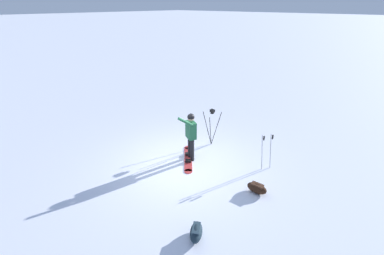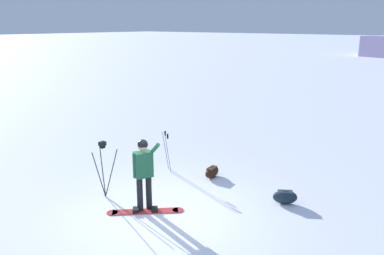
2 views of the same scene
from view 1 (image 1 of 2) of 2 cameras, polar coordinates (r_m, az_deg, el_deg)
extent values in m
plane|color=white|center=(8.84, -2.06, -8.15)|extent=(300.00, 300.00, 0.00)
cylinder|color=black|center=(8.80, 0.04, -5.04)|extent=(0.14, 0.14, 0.84)
cylinder|color=black|center=(8.98, -0.50, -4.37)|extent=(0.14, 0.14, 0.84)
cube|color=#1E5938|center=(8.54, -0.24, -0.55)|extent=(0.41, 0.47, 0.60)
sphere|color=tan|center=(8.35, -0.24, 2.16)|extent=(0.23, 0.23, 0.23)
sphere|color=black|center=(8.34, -0.24, 2.35)|extent=(0.24, 0.24, 0.24)
cylinder|color=#1E5938|center=(8.13, -1.42, 1.22)|extent=(0.53, 0.31, 0.42)
cylinder|color=#1E5938|center=(8.72, -0.61, 0.02)|extent=(0.09, 0.09, 0.60)
cube|color=#B23333|center=(9.09, -0.89, -6.98)|extent=(1.29, 1.24, 0.02)
cylinder|color=#B23333|center=(8.46, -0.83, -9.80)|extent=(0.26, 0.26, 0.02)
cylinder|color=#B23333|center=(9.74, -0.94, -4.53)|extent=(0.26, 0.26, 0.02)
cube|color=black|center=(8.88, -0.87, -7.48)|extent=(0.24, 0.24, 0.08)
cube|color=black|center=(9.25, -0.91, -5.97)|extent=(0.24, 0.24, 0.08)
ellipsoid|color=#192833|center=(6.41, 0.94, -22.41)|extent=(0.65, 0.56, 0.34)
cube|color=#263A47|center=(6.32, 0.94, -21.69)|extent=(0.39, 0.34, 0.08)
cylinder|color=#262628|center=(9.80, 3.42, -0.13)|extent=(0.10, 0.41, 1.31)
cylinder|color=#262628|center=(9.55, 4.14, -0.88)|extent=(0.39, 0.19, 1.31)
cylinder|color=#262628|center=(9.80, 5.46, -0.21)|extent=(0.38, 0.21, 1.31)
cube|color=black|center=(9.44, 4.57, 3.30)|extent=(0.10, 0.10, 0.06)
cube|color=black|center=(9.41, 4.59, 3.75)|extent=(0.12, 0.16, 0.10)
ellipsoid|color=black|center=(7.80, 14.32, -13.03)|extent=(0.34, 0.61, 0.31)
cube|color=#402618|center=(7.74, 14.41, -12.42)|extent=(0.21, 0.37, 0.08)
cylinder|color=gray|center=(8.78, 17.16, -5.10)|extent=(0.11, 0.19, 1.18)
cylinder|color=black|center=(8.53, 17.62, -2.06)|extent=(0.05, 0.05, 0.14)
cylinder|color=gray|center=(8.63, 15.40, -5.39)|extent=(0.09, 0.20, 1.18)
cylinder|color=black|center=(8.38, 15.82, -2.31)|extent=(0.05, 0.05, 0.14)
camera|label=2|loc=(11.00, -51.89, 12.83)|focal=36.39mm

